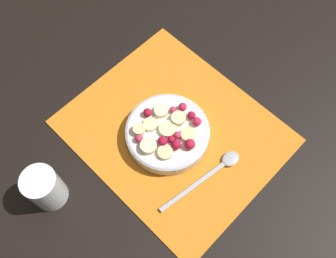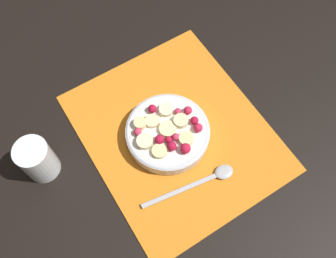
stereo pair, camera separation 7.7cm
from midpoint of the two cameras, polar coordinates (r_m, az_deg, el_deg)
name	(u,v)px [view 1 (the left image)]	position (r m, az deg, el deg)	size (l,w,h in m)	color
ground_plane	(174,131)	(0.81, -1.75, -0.64)	(3.00, 3.00, 0.00)	black
placemat	(174,131)	(0.81, -1.75, -0.55)	(0.44, 0.37, 0.01)	orange
fruit_bowl	(168,133)	(0.78, -2.79, -0.88)	(0.18, 0.18, 0.05)	silver
spoon	(216,169)	(0.77, 4.59, -6.45)	(0.05, 0.20, 0.01)	#B2B2B7
drinking_glass	(45,188)	(0.77, -21.02, -8.72)	(0.07, 0.07, 0.10)	white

